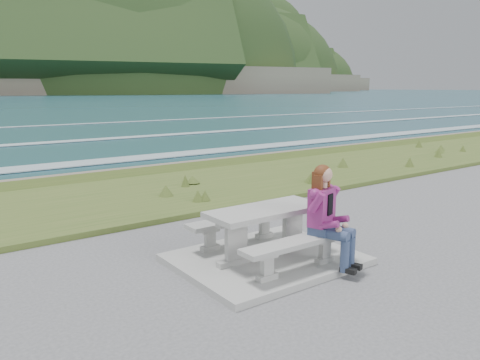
# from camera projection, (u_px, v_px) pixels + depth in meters

# --- Properties ---
(concrete_slab) EXTENTS (2.60, 2.10, 0.10)m
(concrete_slab) POSITION_uv_depth(u_px,v_px,m) (265.00, 259.00, 7.05)
(concrete_slab) COLOR gray
(concrete_slab) RESTS_ON ground
(picnic_table) EXTENTS (1.80, 0.75, 0.75)m
(picnic_table) POSITION_uv_depth(u_px,v_px,m) (266.00, 219.00, 6.93)
(picnic_table) COLOR gray
(picnic_table) RESTS_ON concrete_slab
(bench_landward) EXTENTS (1.80, 0.35, 0.45)m
(bench_landward) POSITION_uv_depth(u_px,v_px,m) (298.00, 247.00, 6.42)
(bench_landward) COLOR gray
(bench_landward) RESTS_ON concrete_slab
(bench_seaward) EXTENTS (1.80, 0.35, 0.45)m
(bench_seaward) POSITION_uv_depth(u_px,v_px,m) (238.00, 223.00, 7.53)
(bench_seaward) COLOR gray
(bench_seaward) RESTS_ON concrete_slab
(grass_verge) EXTENTS (160.00, 4.50, 0.22)m
(grass_verge) POSITION_uv_depth(u_px,v_px,m) (132.00, 199.00, 11.03)
(grass_verge) COLOR #3D5821
(grass_verge) RESTS_ON ground
(shore_drop) EXTENTS (160.00, 0.80, 2.20)m
(shore_drop) POSITION_uv_depth(u_px,v_px,m) (91.00, 180.00, 13.34)
(shore_drop) COLOR #66584D
(shore_drop) RESTS_ON ground
(headland_range) EXTENTS (729.83, 363.95, 213.57)m
(headland_range) POSITION_uv_depth(u_px,v_px,m) (154.00, 79.00, 430.91)
(headland_range) COLOR #66584D
(headland_range) RESTS_ON ground
(seated_woman) EXTENTS (0.60, 0.81, 1.44)m
(seated_woman) POSITION_uv_depth(u_px,v_px,m) (331.00, 230.00, 6.57)
(seated_woman) COLOR navy
(seated_woman) RESTS_ON concrete_slab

